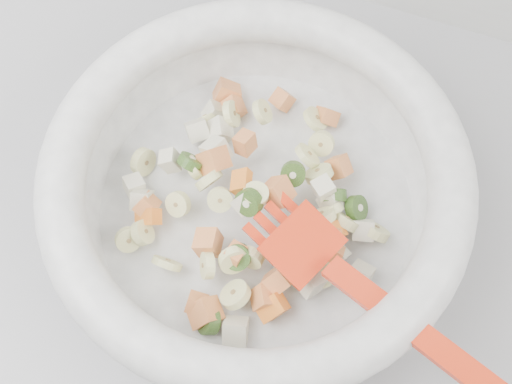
% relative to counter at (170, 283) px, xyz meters
% --- Properties ---
extents(counter, '(2.00, 0.60, 0.90)m').
position_rel_counter_xyz_m(counter, '(0.00, 0.00, 0.00)').
color(counter, gray).
rests_on(counter, ground).
extents(mixing_bowl, '(0.45, 0.38, 0.11)m').
position_rel_counter_xyz_m(mixing_bowl, '(0.15, -0.01, 0.51)').
color(mixing_bowl, white).
rests_on(mixing_bowl, counter).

